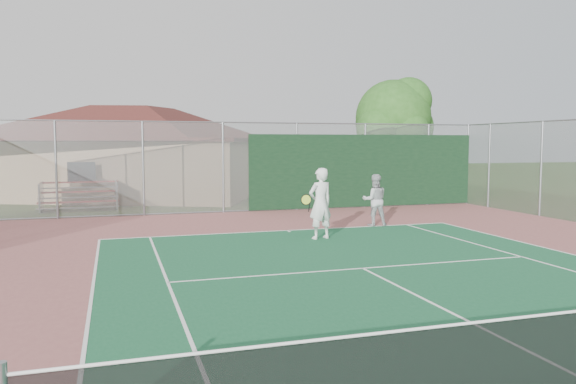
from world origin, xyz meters
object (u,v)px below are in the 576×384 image
(player_grey_back, at_px, (375,201))
(player_white_front, at_px, (320,204))
(clubhouse, at_px, (135,143))
(bleachers, at_px, (79,195))
(tree, at_px, (395,120))

(player_grey_back, bearing_deg, player_white_front, 48.27)
(clubhouse, distance_m, player_white_front, 15.01)
(bleachers, xyz_separation_m, tree, (13.83, -0.88, 3.15))
(clubhouse, relative_size, tree, 2.55)
(clubhouse, bearing_deg, player_grey_back, -36.81)
(bleachers, bearing_deg, player_white_front, -56.46)
(player_white_front, bearing_deg, bleachers, -68.27)
(player_white_front, bearing_deg, tree, -142.21)
(bleachers, xyz_separation_m, player_white_front, (6.86, -9.63, 0.40))
(clubhouse, xyz_separation_m, tree, (11.42, -5.48, 1.05))
(player_grey_back, bearing_deg, clubhouse, -47.51)
(player_white_front, distance_m, player_grey_back, 3.16)
(tree, relative_size, player_grey_back, 3.40)
(clubhouse, bearing_deg, tree, -1.97)
(tree, distance_m, player_white_front, 11.52)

